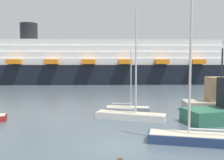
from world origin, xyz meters
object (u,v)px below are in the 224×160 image
(fishing_boat_1, at_px, (224,100))
(sailboat_1, at_px, (130,114))
(cruise_ship, at_px, (90,64))
(sailboat_0, at_px, (127,108))
(sailboat_3, at_px, (197,136))

(fishing_boat_1, bearing_deg, sailboat_1, 22.19)
(fishing_boat_1, bearing_deg, cruise_ship, -61.88)
(sailboat_0, distance_m, cruise_ship, 36.38)
(fishing_boat_1, bearing_deg, sailboat_0, 2.57)
(sailboat_1, bearing_deg, fishing_boat_1, 37.21)
(sailboat_1, distance_m, cruise_ship, 39.73)
(sailboat_3, xyz_separation_m, cruise_ship, (-9.29, 45.75, 4.08))
(sailboat_0, bearing_deg, cruise_ship, 110.55)
(sailboat_1, xyz_separation_m, cruise_ship, (-5.88, 39.08, 4.08))
(sailboat_3, bearing_deg, sailboat_0, -57.68)
(sailboat_3, relative_size, fishing_boat_1, 1.19)
(sailboat_3, height_order, cruise_ship, cruise_ship)
(sailboat_3, bearing_deg, cruise_ship, -64.60)
(sailboat_1, bearing_deg, sailboat_0, 108.78)
(sailboat_1, height_order, cruise_ship, cruise_ship)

